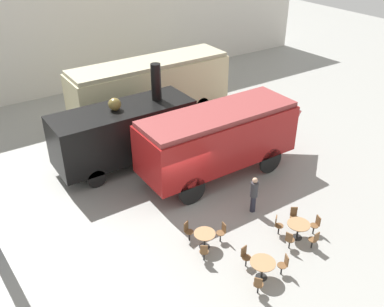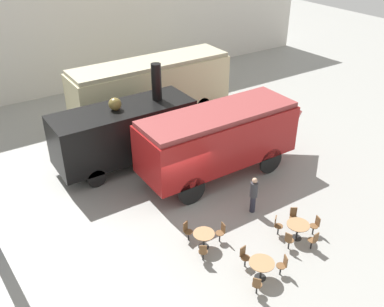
{
  "view_description": "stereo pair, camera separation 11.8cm",
  "coord_description": "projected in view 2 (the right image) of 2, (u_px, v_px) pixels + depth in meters",
  "views": [
    {
      "loc": [
        -8.49,
        -13.73,
        11.94
      ],
      "look_at": [
        1.31,
        1.0,
        1.6
      ],
      "focal_mm": 40.0,
      "sensor_mm": 36.0,
      "label": 1
    },
    {
      "loc": [
        -8.4,
        -13.8,
        11.94
      ],
      "look_at": [
        1.31,
        1.0,
        1.6
      ],
      "focal_mm": 40.0,
      "sensor_mm": 36.0,
      "label": 2
    }
  ],
  "objects": [
    {
      "name": "cafe_chair_0",
      "position": [
        203.0,
        251.0,
        16.27
      ],
      "size": [
        0.4,
        0.4,
        0.87
      ],
      "rotation": [
        0.0,
        0.0,
        7.21
      ],
      "color": "black",
      "rests_on": "ground_plane"
    },
    {
      "name": "cafe_chair_1",
      "position": [
        221.0,
        231.0,
        17.28
      ],
      "size": [
        0.37,
        0.36,
        0.87
      ],
      "rotation": [
        0.0,
        0.0,
        9.31
      ],
      "color": "black",
      "rests_on": "ground_plane"
    },
    {
      "name": "cafe_chair_4",
      "position": [
        289.0,
        240.0,
        16.84
      ],
      "size": [
        0.39,
        0.38,
        0.87
      ],
      "rotation": [
        0.0,
        0.0,
        6.64
      ],
      "color": "black",
      "rests_on": "ground_plane"
    },
    {
      "name": "cafe_chair_7",
      "position": [
        293.0,
        216.0,
        18.15
      ],
      "size": [
        0.4,
        0.4,
        0.87
      ],
      "rotation": [
        0.0,
        0.0,
        10.41
      ],
      "color": "black",
      "rests_on": "ground_plane"
    },
    {
      "name": "cafe_table_near",
      "position": [
        204.0,
        236.0,
        16.94
      ],
      "size": [
        0.87,
        0.87,
        0.71
      ],
      "color": "black",
      "rests_on": "ground_plane"
    },
    {
      "name": "backdrop_wall",
      "position": [
        57.0,
        30.0,
        29.12
      ],
      "size": [
        44.0,
        0.15,
        9.0
      ],
      "color": "silver",
      "rests_on": "ground_plane"
    },
    {
      "name": "steam_locomotive",
      "position": [
        125.0,
        131.0,
        21.85
      ],
      "size": [
        7.24,
        2.57,
        5.1
      ],
      "color": "black",
      "rests_on": "ground_plane"
    },
    {
      "name": "cafe_chair_5",
      "position": [
        314.0,
        240.0,
        16.84
      ],
      "size": [
        0.36,
        0.36,
        0.87
      ],
      "rotation": [
        0.0,
        0.0,
        7.9
      ],
      "color": "black",
      "rests_on": "ground_plane"
    },
    {
      "name": "cafe_chair_9",
      "position": [
        283.0,
        264.0,
        15.69
      ],
      "size": [
        0.39,
        0.38,
        0.87
      ],
      "rotation": [
        0.0,
        0.0,
        9.05
      ],
      "color": "black",
      "rests_on": "ground_plane"
    },
    {
      "name": "cafe_chair_8",
      "position": [
        257.0,
        284.0,
        14.86
      ],
      "size": [
        0.41,
        0.4,
        0.87
      ],
      "rotation": [
        0.0,
        0.0,
        6.95
      ],
      "color": "black",
      "rests_on": "ground_plane"
    },
    {
      "name": "cafe_chair_2",
      "position": [
        187.0,
        230.0,
        17.35
      ],
      "size": [
        0.38,
        0.4,
        0.87
      ],
      "rotation": [
        0.0,
        0.0,
        11.4
      ],
      "color": "black",
      "rests_on": "ground_plane"
    },
    {
      "name": "passenger_coach_vintage",
      "position": [
        151.0,
        85.0,
        26.77
      ],
      "size": [
        10.22,
        2.73,
        3.69
      ],
      "color": "beige",
      "rests_on": "ground_plane"
    },
    {
      "name": "visitor_person",
      "position": [
        254.0,
        194.0,
        18.73
      ],
      "size": [
        0.34,
        0.34,
        1.78
      ],
      "color": "#262633",
      "rests_on": "ground_plane"
    },
    {
      "name": "cafe_chair_10",
      "position": [
        244.0,
        255.0,
        16.09
      ],
      "size": [
        0.36,
        0.37,
        0.87
      ],
      "rotation": [
        0.0,
        0.0,
        11.14
      ],
      "color": "black",
      "rests_on": "ground_plane"
    },
    {
      "name": "ground_plane",
      "position": [
        180.0,
        200.0,
        19.96
      ],
      "size": [
        80.0,
        80.0,
        0.0
      ],
      "primitive_type": "plane",
      "color": "gray"
    },
    {
      "name": "cafe_table_mid",
      "position": [
        298.0,
        227.0,
        17.38
      ],
      "size": [
        0.93,
        0.93,
        0.72
      ],
      "color": "black",
      "rests_on": "ground_plane"
    },
    {
      "name": "cafe_chair_6",
      "position": [
        316.0,
        224.0,
        17.65
      ],
      "size": [
        0.38,
        0.36,
        0.87
      ],
      "rotation": [
        0.0,
        0.0,
        9.16
      ],
      "color": "black",
      "rests_on": "ground_plane"
    },
    {
      "name": "cafe_table_far",
      "position": [
        262.0,
        266.0,
        15.5
      ],
      "size": [
        0.94,
        0.94,
        0.75
      ],
      "color": "black",
      "rests_on": "ground_plane"
    },
    {
      "name": "streamlined_locomotive",
      "position": [
        229.0,
        134.0,
        21.04
      ],
      "size": [
        9.72,
        2.79,
        3.53
      ],
      "color": "maroon",
      "rests_on": "ground_plane"
    },
    {
      "name": "cafe_chair_3",
      "position": [
        277.0,
        224.0,
        17.65
      ],
      "size": [
        0.4,
        0.41,
        0.87
      ],
      "rotation": [
        0.0,
        0.0,
        5.39
      ],
      "color": "black",
      "rests_on": "ground_plane"
    }
  ]
}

